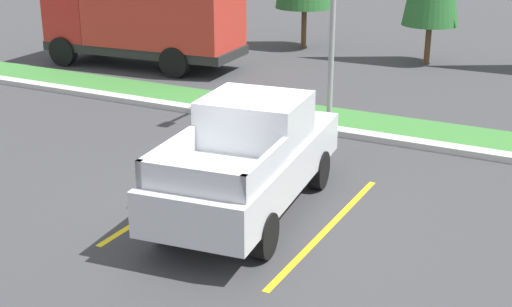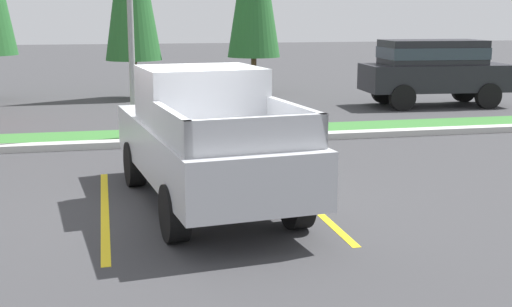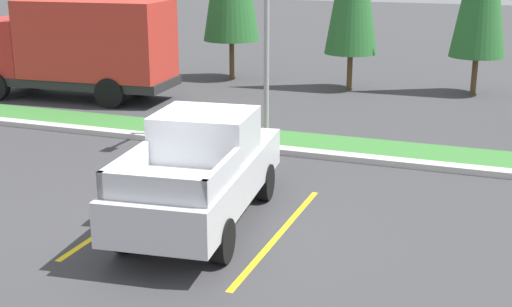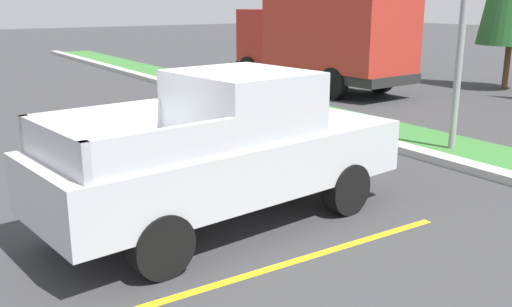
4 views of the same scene
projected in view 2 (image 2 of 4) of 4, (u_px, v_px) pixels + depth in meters
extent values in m
plane|color=#38383A|center=(179.00, 206.00, 10.43)|extent=(120.00, 120.00, 0.00)
cube|color=yellow|center=(105.00, 210.00, 10.19)|extent=(0.12, 4.80, 0.01)
cube|color=yellow|center=(303.00, 198.00, 10.85)|extent=(0.12, 4.80, 0.01)
cube|color=#B2B2AD|center=(155.00, 142.00, 15.19)|extent=(56.00, 0.40, 0.15)
cube|color=#387533|center=(151.00, 136.00, 16.26)|extent=(56.00, 1.80, 0.06)
cylinder|color=black|center=(135.00, 164.00, 11.60)|extent=(0.37, 0.79, 0.76)
cylinder|color=black|center=(230.00, 157.00, 12.15)|extent=(0.37, 0.79, 0.76)
cylinder|color=black|center=(175.00, 213.00, 8.74)|extent=(0.37, 0.79, 0.76)
cylinder|color=black|center=(296.00, 201.00, 9.29)|extent=(0.37, 0.79, 0.76)
cube|color=silver|center=(206.00, 149.00, 10.35)|extent=(2.49, 5.39, 0.76)
cube|color=silver|center=(200.00, 94.00, 10.46)|extent=(1.93, 1.79, 0.84)
cube|color=#2D3842|center=(188.00, 86.00, 11.21)|extent=(1.62, 0.25, 0.63)
cube|color=silver|center=(171.00, 127.00, 8.61)|extent=(0.32, 1.90, 0.44)
cube|color=silver|center=(295.00, 121.00, 9.16)|extent=(0.32, 1.90, 0.44)
cube|color=silver|center=(257.00, 135.00, 8.05)|extent=(1.80, 0.31, 0.44)
cube|color=silver|center=(171.00, 136.00, 12.75)|extent=(1.81, 0.37, 0.28)
cylinder|color=black|center=(464.00, 90.00, 22.78)|extent=(0.82, 0.31, 0.80)
cylinder|color=black|center=(488.00, 96.00, 21.13)|extent=(0.82, 0.31, 0.80)
cylinder|color=black|center=(384.00, 91.00, 22.36)|extent=(0.82, 0.31, 0.80)
cylinder|color=black|center=(402.00, 98.00, 20.72)|extent=(0.82, 0.31, 0.80)
cube|color=black|center=(435.00, 77.00, 21.64)|extent=(4.71, 2.15, 0.84)
cube|color=black|center=(432.00, 52.00, 21.46)|extent=(3.21, 1.89, 0.76)
cube|color=#2D3842|center=(432.00, 53.00, 21.46)|extent=(3.25, 1.93, 0.36)
cylinder|color=gray|center=(130.00, 9.00, 15.38)|extent=(0.14, 0.14, 6.03)
cylinder|color=brown|center=(135.00, 79.00, 23.67)|extent=(0.20, 0.20, 1.34)
cylinder|color=brown|center=(254.00, 75.00, 25.28)|extent=(0.20, 0.20, 1.35)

